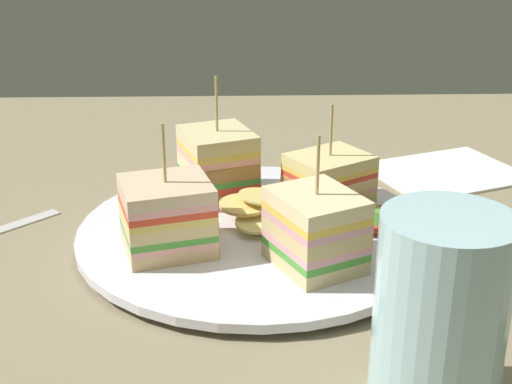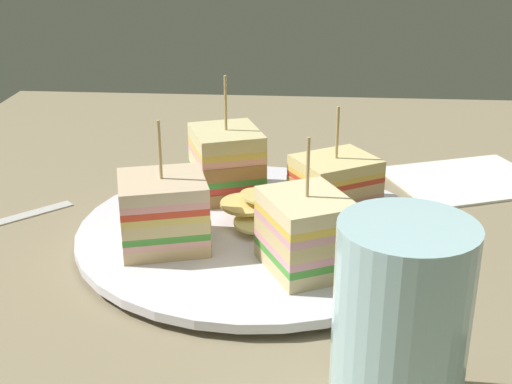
{
  "view_description": "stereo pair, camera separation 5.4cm",
  "coord_description": "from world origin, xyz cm",
  "px_view_note": "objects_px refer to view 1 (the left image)",
  "views": [
    {
      "loc": [
        -50.26,
        1.49,
        24.72
      ],
      "look_at": [
        0.0,
        0.0,
        4.24
      ],
      "focal_mm": 49.23,
      "sensor_mm": 36.0,
      "label": 1
    },
    {
      "loc": [
        -50.13,
        -3.93,
        24.72
      ],
      "look_at": [
        0.0,
        0.0,
        4.24
      ],
      "focal_mm": 49.23,
      "sensor_mm": 36.0,
      "label": 2
    }
  ],
  "objects_px": {
    "plate": "(256,233)",
    "sandwich_wedge_1": "(329,181)",
    "sandwich_wedge_2": "(218,164)",
    "sandwich_wedge_0": "(315,230)",
    "sandwich_wedge_3": "(168,216)",
    "napkin": "(446,171)",
    "drinking_glass": "(438,330)",
    "chip_pile": "(261,211)"
  },
  "relations": [
    {
      "from": "sandwich_wedge_2",
      "to": "sandwich_wedge_3",
      "type": "height_order",
      "value": "sandwich_wedge_2"
    },
    {
      "from": "sandwich_wedge_2",
      "to": "napkin",
      "type": "bearing_deg",
      "value": 89.17
    },
    {
      "from": "sandwich_wedge_1",
      "to": "chip_pile",
      "type": "xyz_separation_m",
      "value": [
        -0.04,
        0.06,
        -0.01
      ]
    },
    {
      "from": "sandwich_wedge_3",
      "to": "drinking_glass",
      "type": "distance_m",
      "value": 0.22
    },
    {
      "from": "sandwich_wedge_1",
      "to": "chip_pile",
      "type": "height_order",
      "value": "sandwich_wedge_1"
    },
    {
      "from": "sandwich_wedge_3",
      "to": "chip_pile",
      "type": "xyz_separation_m",
      "value": [
        0.04,
        -0.07,
        -0.01
      ]
    },
    {
      "from": "sandwich_wedge_2",
      "to": "sandwich_wedge_3",
      "type": "bearing_deg",
      "value": -38.59
    },
    {
      "from": "sandwich_wedge_2",
      "to": "chip_pile",
      "type": "relative_size",
      "value": 1.42
    },
    {
      "from": "napkin",
      "to": "drinking_glass",
      "type": "xyz_separation_m",
      "value": [
        -0.35,
        0.11,
        0.04
      ]
    },
    {
      "from": "sandwich_wedge_2",
      "to": "napkin",
      "type": "distance_m",
      "value": 0.24
    },
    {
      "from": "sandwich_wedge_0",
      "to": "sandwich_wedge_3",
      "type": "relative_size",
      "value": 0.99
    },
    {
      "from": "plate",
      "to": "chip_pile",
      "type": "xyz_separation_m",
      "value": [
        0.0,
        -0.0,
        0.02
      ]
    },
    {
      "from": "drinking_glass",
      "to": "napkin",
      "type": "bearing_deg",
      "value": -17.07
    },
    {
      "from": "napkin",
      "to": "sandwich_wedge_1",
      "type": "bearing_deg",
      "value": 128.65
    },
    {
      "from": "sandwich_wedge_0",
      "to": "drinking_glass",
      "type": "distance_m",
      "value": 0.15
    },
    {
      "from": "plate",
      "to": "napkin",
      "type": "distance_m",
      "value": 0.24
    },
    {
      "from": "napkin",
      "to": "sandwich_wedge_0",
      "type": "bearing_deg",
      "value": 143.68
    },
    {
      "from": "plate",
      "to": "sandwich_wedge_0",
      "type": "relative_size",
      "value": 2.93
    },
    {
      "from": "sandwich_wedge_2",
      "to": "drinking_glass",
      "type": "relative_size",
      "value": 0.96
    },
    {
      "from": "chip_pile",
      "to": "drinking_glass",
      "type": "relative_size",
      "value": 0.68
    },
    {
      "from": "sandwich_wedge_2",
      "to": "napkin",
      "type": "height_order",
      "value": "sandwich_wedge_2"
    },
    {
      "from": "chip_pile",
      "to": "napkin",
      "type": "bearing_deg",
      "value": -53.16
    },
    {
      "from": "sandwich_wedge_3",
      "to": "napkin",
      "type": "xyz_separation_m",
      "value": [
        0.18,
        -0.26,
        -0.04
      ]
    },
    {
      "from": "sandwich_wedge_1",
      "to": "sandwich_wedge_3",
      "type": "xyz_separation_m",
      "value": [
        -0.08,
        0.13,
        0.0
      ]
    },
    {
      "from": "sandwich_wedge_3",
      "to": "sandwich_wedge_2",
      "type": "bearing_deg",
      "value": 55.67
    },
    {
      "from": "chip_pile",
      "to": "napkin",
      "type": "distance_m",
      "value": 0.24
    },
    {
      "from": "sandwich_wedge_0",
      "to": "sandwich_wedge_1",
      "type": "height_order",
      "value": "sandwich_wedge_0"
    },
    {
      "from": "plate",
      "to": "sandwich_wedge_0",
      "type": "distance_m",
      "value": 0.08
    },
    {
      "from": "sandwich_wedge_1",
      "to": "sandwich_wedge_3",
      "type": "height_order",
      "value": "sandwich_wedge_3"
    },
    {
      "from": "sandwich_wedge_1",
      "to": "drinking_glass",
      "type": "relative_size",
      "value": 0.8
    },
    {
      "from": "chip_pile",
      "to": "napkin",
      "type": "height_order",
      "value": "chip_pile"
    },
    {
      "from": "sandwich_wedge_1",
      "to": "napkin",
      "type": "bearing_deg",
      "value": -173.06
    },
    {
      "from": "sandwich_wedge_0",
      "to": "napkin",
      "type": "height_order",
      "value": "sandwich_wedge_0"
    },
    {
      "from": "chip_pile",
      "to": "drinking_glass",
      "type": "distance_m",
      "value": 0.22
    },
    {
      "from": "plate",
      "to": "sandwich_wedge_0",
      "type": "bearing_deg",
      "value": -148.25
    },
    {
      "from": "sandwich_wedge_0",
      "to": "sandwich_wedge_3",
      "type": "height_order",
      "value": "sandwich_wedge_3"
    },
    {
      "from": "napkin",
      "to": "sandwich_wedge_2",
      "type": "bearing_deg",
      "value": 109.42
    },
    {
      "from": "sandwich_wedge_2",
      "to": "sandwich_wedge_0",
      "type": "bearing_deg",
      "value": 7.86
    },
    {
      "from": "sandwich_wedge_0",
      "to": "napkin",
      "type": "relative_size",
      "value": 0.69
    },
    {
      "from": "sandwich_wedge_0",
      "to": "sandwich_wedge_2",
      "type": "height_order",
      "value": "sandwich_wedge_2"
    },
    {
      "from": "plate",
      "to": "sandwich_wedge_2",
      "type": "xyz_separation_m",
      "value": [
        0.07,
        0.03,
        0.03
      ]
    },
    {
      "from": "plate",
      "to": "sandwich_wedge_1",
      "type": "bearing_deg",
      "value": -56.17
    }
  ]
}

